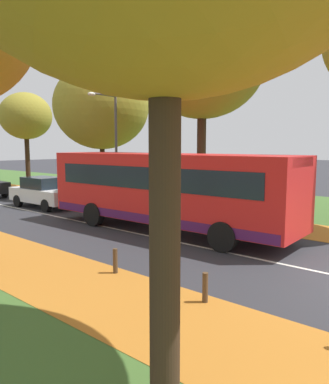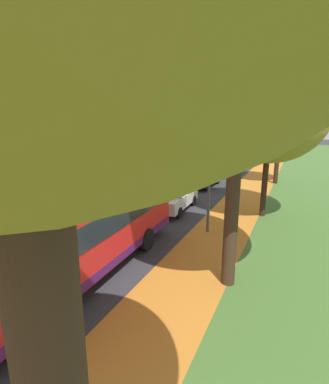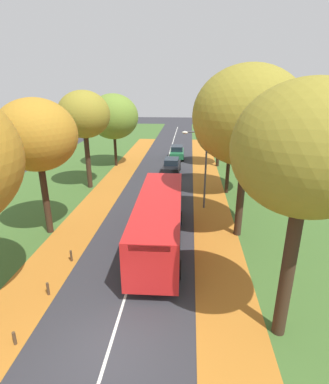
{
  "view_description": "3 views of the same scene",
  "coord_description": "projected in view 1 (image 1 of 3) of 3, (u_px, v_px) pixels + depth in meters",
  "views": [
    {
      "loc": [
        -9.84,
        -1.43,
        3.28
      ],
      "look_at": [
        1.7,
        8.35,
        1.41
      ],
      "focal_mm": 35.0,
      "sensor_mm": 36.0,
      "label": 1
    },
    {
      "loc": [
        7.82,
        0.23,
        5.63
      ],
      "look_at": [
        1.95,
        13.09,
        1.96
      ],
      "focal_mm": 28.0,
      "sensor_mm": 36.0,
      "label": 2
    },
    {
      "loc": [
        2.73,
        -8.08,
        9.18
      ],
      "look_at": [
        1.0,
        12.61,
        1.64
      ],
      "focal_mm": 28.0,
      "sensor_mm": 36.0,
      "label": 3
    }
  ],
  "objects": [
    {
      "name": "bus",
      "position": [
        166.0,
        187.0,
        14.36
      ],
      "size": [
        2.83,
        10.45,
        2.98
      ],
      "color": "red",
      "rests_on": "ground"
    },
    {
      "name": "car_white_lead",
      "position": [
        44.0,
        192.0,
        20.0
      ],
      "size": [
        1.87,
        4.25,
        1.62
      ],
      "color": "silver",
      "rests_on": "ground"
    },
    {
      "name": "bollard_third",
      "position": [
        115.0,
        261.0,
        9.64
      ],
      "size": [
        0.12,
        0.12,
        0.66
      ],
      "primitive_type": "cylinder",
      "color": "#4C3823",
      "rests_on": "ground"
    },
    {
      "name": "tree_right_near",
      "position": [
        202.0,
        61.0,
        18.48
      ],
      "size": [
        6.27,
        6.27,
        10.27
      ],
      "color": "#382619",
      "rests_on": "ground"
    },
    {
      "name": "grass_verge_right",
      "position": [
        112.0,
        189.0,
        28.57
      ],
      "size": [
        12.0,
        90.0,
        0.01
      ],
      "primitive_type": "cube",
      "color": "#3D6028",
      "rests_on": "ground"
    },
    {
      "name": "tree_right_far",
      "position": [
        26.0,
        116.0,
        29.73
      ],
      "size": [
        4.09,
        4.09,
        7.48
      ],
      "color": "black",
      "rests_on": "ground"
    },
    {
      "name": "streetlamp_right",
      "position": [
        111.0,
        137.0,
        19.9
      ],
      "size": [
        1.89,
        0.28,
        6.0
      ],
      "color": "#47474C",
      "rests_on": "ground"
    },
    {
      "name": "tree_right_mid",
      "position": [
        101.0,
        106.0,
        23.88
      ],
      "size": [
        6.07,
        6.07,
        8.52
      ],
      "color": "black",
      "rests_on": "ground"
    },
    {
      "name": "leaf_litter_right",
      "position": [
        122.0,
        204.0,
        21.24
      ],
      "size": [
        2.8,
        60.0,
        0.0
      ],
      "primitive_type": "cube",
      "color": "#B26B23",
      "rests_on": "grass_verge_right"
    },
    {
      "name": "bollard_second",
      "position": [
        205.0,
        288.0,
        7.84
      ],
      "size": [
        0.12,
        0.12,
        0.65
      ],
      "primitive_type": "cylinder",
      "color": "#4C3823",
      "rests_on": "ground"
    }
  ]
}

